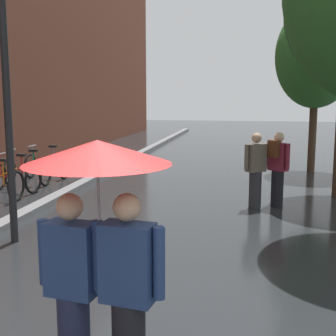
{
  "coord_description": "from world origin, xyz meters",
  "views": [
    {
      "loc": [
        1.13,
        -2.8,
        2.36
      ],
      "look_at": [
        0.01,
        3.38,
        1.35
      ],
      "focal_mm": 48.71,
      "sensor_mm": 36.0,
      "label": 1
    }
  ],
  "objects_px": {
    "parked_bicycle_5": "(15,177)",
    "pedestrian_walking_midground": "(278,167)",
    "parked_bicycle_6": "(27,171)",
    "pedestrian_walking_far": "(256,170)",
    "couple_under_umbrella": "(99,229)",
    "street_lamp_post": "(7,90)",
    "parked_bicycle_7": "(47,165)",
    "street_tree_3": "(316,56)"
  },
  "relations": [
    {
      "from": "parked_bicycle_5",
      "to": "pedestrian_walking_midground",
      "type": "relative_size",
      "value": 0.73
    },
    {
      "from": "parked_bicycle_6",
      "to": "pedestrian_walking_far",
      "type": "xyz_separation_m",
      "value": [
        5.89,
        -1.36,
        0.43
      ]
    },
    {
      "from": "pedestrian_walking_midground",
      "to": "parked_bicycle_6",
      "type": "bearing_deg",
      "value": 169.39
    },
    {
      "from": "parked_bicycle_5",
      "to": "couple_under_umbrella",
      "type": "height_order",
      "value": "couple_under_umbrella"
    },
    {
      "from": "parked_bicycle_5",
      "to": "street_lamp_post",
      "type": "distance_m",
      "value": 4.51
    },
    {
      "from": "couple_under_umbrella",
      "to": "parked_bicycle_7",
      "type": "bearing_deg",
      "value": 117.52
    },
    {
      "from": "parked_bicycle_5",
      "to": "parked_bicycle_7",
      "type": "distance_m",
      "value": 1.89
    },
    {
      "from": "parked_bicycle_5",
      "to": "pedestrian_walking_midground",
      "type": "distance_m",
      "value": 6.24
    },
    {
      "from": "parked_bicycle_5",
      "to": "parked_bicycle_7",
      "type": "height_order",
      "value": "same"
    },
    {
      "from": "parked_bicycle_6",
      "to": "parked_bicycle_7",
      "type": "bearing_deg",
      "value": 85.95
    },
    {
      "from": "street_tree_3",
      "to": "street_lamp_post",
      "type": "xyz_separation_m",
      "value": [
        -5.6,
        -8.0,
        -1.07
      ]
    },
    {
      "from": "parked_bicycle_6",
      "to": "pedestrian_walking_midground",
      "type": "xyz_separation_m",
      "value": [
        6.34,
        -1.19,
        0.48
      ]
    },
    {
      "from": "pedestrian_walking_midground",
      "to": "pedestrian_walking_far",
      "type": "xyz_separation_m",
      "value": [
        -0.45,
        -0.17,
        -0.05
      ]
    },
    {
      "from": "parked_bicycle_7",
      "to": "couple_under_umbrella",
      "type": "bearing_deg",
      "value": -62.48
    },
    {
      "from": "parked_bicycle_7",
      "to": "pedestrian_walking_far",
      "type": "xyz_separation_m",
      "value": [
        5.82,
        -2.4,
        0.43
      ]
    },
    {
      "from": "parked_bicycle_7",
      "to": "pedestrian_walking_far",
      "type": "bearing_deg",
      "value": -22.42
    },
    {
      "from": "street_tree_3",
      "to": "pedestrian_walking_midground",
      "type": "distance_m",
      "value": 5.64
    },
    {
      "from": "parked_bicycle_7",
      "to": "couple_under_umbrella",
      "type": "height_order",
      "value": "couple_under_umbrella"
    },
    {
      "from": "pedestrian_walking_midground",
      "to": "street_lamp_post",
      "type": "bearing_deg",
      "value": -143.46
    },
    {
      "from": "couple_under_umbrella",
      "to": "street_lamp_post",
      "type": "height_order",
      "value": "street_lamp_post"
    },
    {
      "from": "parked_bicycle_7",
      "to": "pedestrian_walking_midground",
      "type": "xyz_separation_m",
      "value": [
        6.27,
        -2.23,
        0.48
      ]
    },
    {
      "from": "parked_bicycle_7",
      "to": "street_tree_3",
      "type": "bearing_deg",
      "value": 18.84
    },
    {
      "from": "street_tree_3",
      "to": "parked_bicycle_5",
      "type": "bearing_deg",
      "value": -149.19
    },
    {
      "from": "parked_bicycle_5",
      "to": "pedestrian_walking_midground",
      "type": "height_order",
      "value": "pedestrian_walking_midground"
    },
    {
      "from": "parked_bicycle_5",
      "to": "couple_under_umbrella",
      "type": "xyz_separation_m",
      "value": [
        4.52,
        -6.9,
        0.98
      ]
    },
    {
      "from": "parked_bicycle_5",
      "to": "street_lamp_post",
      "type": "bearing_deg",
      "value": -61.63
    },
    {
      "from": "parked_bicycle_6",
      "to": "pedestrian_walking_far",
      "type": "relative_size",
      "value": 0.68
    },
    {
      "from": "street_tree_3",
      "to": "couple_under_umbrella",
      "type": "height_order",
      "value": "street_tree_3"
    },
    {
      "from": "pedestrian_walking_far",
      "to": "parked_bicycle_7",
      "type": "bearing_deg",
      "value": 157.58
    },
    {
      "from": "parked_bicycle_7",
      "to": "parked_bicycle_6",
      "type": "bearing_deg",
      "value": -94.05
    },
    {
      "from": "parked_bicycle_6",
      "to": "parked_bicycle_5",
      "type": "bearing_deg",
      "value": -81.13
    },
    {
      "from": "couple_under_umbrella",
      "to": "pedestrian_walking_midground",
      "type": "relative_size",
      "value": 1.27
    },
    {
      "from": "parked_bicycle_5",
      "to": "parked_bicycle_6",
      "type": "distance_m",
      "value": 0.87
    },
    {
      "from": "parked_bicycle_5",
      "to": "couple_under_umbrella",
      "type": "distance_m",
      "value": 8.31
    },
    {
      "from": "parked_bicycle_7",
      "to": "pedestrian_walking_far",
      "type": "relative_size",
      "value": 0.68
    },
    {
      "from": "parked_bicycle_7",
      "to": "pedestrian_walking_midground",
      "type": "height_order",
      "value": "pedestrian_walking_midground"
    },
    {
      "from": "parked_bicycle_5",
      "to": "pedestrian_walking_far",
      "type": "xyz_separation_m",
      "value": [
        5.76,
        -0.51,
        0.43
      ]
    },
    {
      "from": "street_lamp_post",
      "to": "parked_bicycle_5",
      "type": "bearing_deg",
      "value": 118.37
    },
    {
      "from": "street_tree_3",
      "to": "parked_bicycle_6",
      "type": "height_order",
      "value": "street_tree_3"
    },
    {
      "from": "couple_under_umbrella",
      "to": "pedestrian_walking_far",
      "type": "distance_m",
      "value": 6.54
    },
    {
      "from": "parked_bicycle_6",
      "to": "couple_under_umbrella",
      "type": "relative_size",
      "value": 0.53
    },
    {
      "from": "street_lamp_post",
      "to": "pedestrian_walking_midground",
      "type": "distance_m",
      "value": 5.59
    }
  ]
}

